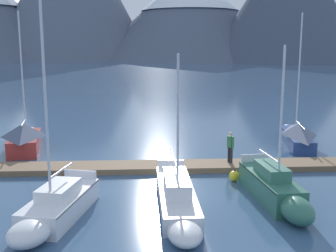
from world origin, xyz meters
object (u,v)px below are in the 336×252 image
sailboat_mid_dock_starboard (275,189)px  sailboat_far_berth (297,133)px  sailboat_nearest_berth (25,137)px  person_on_dock (230,145)px  sailboat_mid_dock_port (177,198)px  sailboat_second_berth (55,207)px  mooring_buoy_channel_marker (234,176)px

sailboat_mid_dock_starboard → sailboat_far_berth: bearing=62.7°
sailboat_nearest_berth → person_on_dock: 13.20m
sailboat_mid_dock_port → person_on_dock: size_ratio=4.71×
sailboat_second_berth → mooring_buoy_channel_marker: size_ratio=15.41×
sailboat_nearest_berth → sailboat_mid_dock_starboard: sailboat_nearest_berth is taller
sailboat_nearest_berth → sailboat_mid_dock_starboard: 16.62m
sailboat_mid_dock_port → sailboat_mid_dock_starboard: (4.18, 0.17, 0.15)m
sailboat_far_berth → person_on_dock: bearing=-140.0°
sailboat_nearest_berth → person_on_dock: sailboat_nearest_berth is taller
sailboat_nearest_berth → person_on_dock: bearing=-24.8°
sailboat_mid_dock_port → sailboat_mid_dock_starboard: size_ratio=1.21×
sailboat_second_berth → sailboat_mid_dock_starboard: 8.99m
sailboat_nearest_berth → sailboat_far_berth: sailboat_nearest_berth is taller
sailboat_mid_dock_starboard → person_on_dock: sailboat_mid_dock_starboard is taller
sailboat_nearest_berth → sailboat_second_berth: bearing=-73.3°
sailboat_second_berth → sailboat_far_berth: 18.16m
sailboat_mid_dock_port → person_on_dock: bearing=56.9°
mooring_buoy_channel_marker → sailboat_second_berth: bearing=-153.8°
sailboat_far_berth → person_on_dock: size_ratio=5.13×
sailboat_second_berth → sailboat_far_berth: sailboat_second_berth is taller
sailboat_far_berth → mooring_buoy_channel_marker: sailboat_far_berth is taller
sailboat_second_berth → sailboat_far_berth: bearing=38.0°
sailboat_mid_dock_starboard → sailboat_second_berth: bearing=-174.6°
sailboat_nearest_berth → sailboat_mid_dock_starboard: bearing=-41.3°
sailboat_mid_dock_port → mooring_buoy_channel_marker: (3.27, 3.29, -0.23)m
sailboat_mid_dock_port → person_on_dock: (3.65, 5.60, 0.77)m
sailboat_mid_dock_port → mooring_buoy_channel_marker: 4.64m
sailboat_mid_dock_starboard → mooring_buoy_channel_marker: bearing=106.2°
sailboat_second_berth → mooring_buoy_channel_marker: (8.05, 3.96, -0.30)m
sailboat_mid_dock_port → sailboat_second_berth: bearing=-172.0°
sailboat_mid_dock_starboard → person_on_dock: size_ratio=3.91×
person_on_dock → sailboat_nearest_berth: bearing=155.2°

